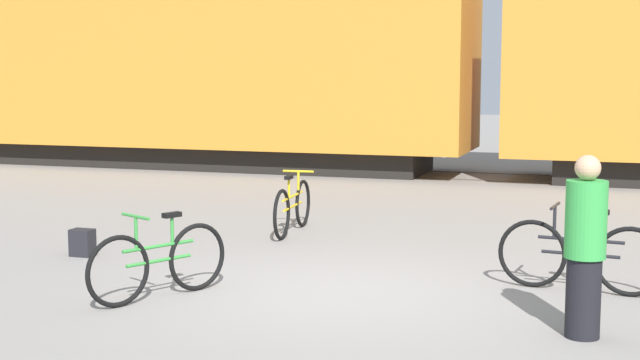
% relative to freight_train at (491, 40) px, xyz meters
% --- Properties ---
extents(ground_plane, '(80.00, 80.00, 0.00)m').
position_rel_freight_train_xyz_m(ground_plane, '(0.00, -10.86, -2.97)').
color(ground_plane, gray).
extents(freight_train, '(54.00, 2.94, 5.63)m').
position_rel_freight_train_xyz_m(freight_train, '(0.00, 0.00, 0.00)').
color(freight_train, black).
rests_on(freight_train, ground_plane).
extents(rail_near, '(66.00, 0.07, 0.01)m').
position_rel_freight_train_xyz_m(rail_near, '(0.00, -0.72, -2.97)').
color(rail_near, '#4C4238').
rests_on(rail_near, ground_plane).
extents(rail_far, '(66.00, 0.07, 0.01)m').
position_rel_freight_train_xyz_m(rail_far, '(0.00, 0.72, -2.97)').
color(rail_far, '#4C4238').
rests_on(rail_far, ground_plane).
extents(bicycle_black, '(1.72, 0.46, 0.91)m').
position_rel_freight_train_xyz_m(bicycle_black, '(2.34, -10.08, -2.59)').
color(bicycle_black, black).
rests_on(bicycle_black, ground_plane).
extents(bicycle_yellow, '(0.46, 1.79, 0.87)m').
position_rel_freight_train_xyz_m(bicycle_yellow, '(-1.70, -7.80, -2.60)').
color(bicycle_yellow, black).
rests_on(bicycle_yellow, ground_plane).
extents(bicycle_green, '(0.80, 1.53, 0.89)m').
position_rel_freight_train_xyz_m(bicycle_green, '(-1.70, -11.73, -2.59)').
color(bicycle_green, black).
rests_on(bicycle_green, ground_plane).
extents(person_in_green, '(0.35, 0.35, 1.59)m').
position_rel_freight_train_xyz_m(person_in_green, '(2.44, -11.75, -2.18)').
color(person_in_green, black).
rests_on(person_in_green, ground_plane).
extents(backpack, '(0.28, 0.20, 0.34)m').
position_rel_freight_train_xyz_m(backpack, '(-3.64, -10.15, -2.80)').
color(backpack, black).
rests_on(backpack, ground_plane).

